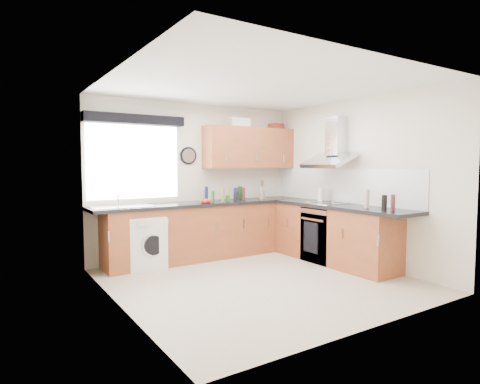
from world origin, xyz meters
TOP-DOWN VIEW (x-y plane):
  - ground_plane at (0.00, 0.00)m, footprint 3.60×3.60m
  - ceiling at (0.00, 0.00)m, footprint 3.60×3.60m
  - wall_back at (0.00, 1.80)m, footprint 3.60×0.02m
  - wall_front at (0.00, -1.80)m, footprint 3.60×0.02m
  - wall_left at (-1.80, 0.00)m, footprint 0.02×3.60m
  - wall_right at (1.80, 0.00)m, footprint 0.02×3.60m
  - window at (-1.05, 1.79)m, footprint 1.40×0.02m
  - window_blind at (-1.05, 1.70)m, footprint 1.50×0.18m
  - splashback at (1.79, 0.30)m, footprint 0.01×3.00m
  - base_cab_back at (-0.10, 1.51)m, footprint 3.00×0.58m
  - base_cab_corner at (1.50, 1.50)m, footprint 0.60×0.60m
  - base_cab_right at (1.51, 0.15)m, footprint 0.58×2.10m
  - worktop_back at (0.00, 1.50)m, footprint 3.60×0.62m
  - worktop_right at (1.50, 0.00)m, footprint 0.62×2.42m
  - sink at (-1.33, 1.50)m, footprint 0.84×0.46m
  - oven at (1.50, 0.30)m, footprint 0.56×0.58m
  - hob_plate at (1.50, 0.30)m, footprint 0.52×0.52m
  - extractor_hood at (1.60, 0.30)m, footprint 0.52×0.78m
  - upper_cabinets at (0.95, 1.62)m, footprint 1.70×0.35m
  - washing_machine at (-1.00, 1.40)m, footprint 0.62×0.61m
  - wall_clock at (-0.15, 1.76)m, footprint 0.29×0.04m
  - casserole at (0.75, 1.72)m, footprint 0.38×0.28m
  - storage_box at (1.60, 1.72)m, footprint 0.28×0.25m
  - utensil_pot at (1.15, 1.53)m, footprint 0.10×0.10m
  - kitchen_roll at (1.62, 0.55)m, footprint 0.10×0.10m
  - tomato_cluster at (-0.09, 1.30)m, footprint 0.17×0.17m
  - jar_0 at (0.38, 1.43)m, footprint 0.06×0.06m
  - jar_1 at (0.57, 1.45)m, footprint 0.05×0.05m
  - jar_2 at (0.60, 1.53)m, footprint 0.08×0.08m
  - jar_3 at (0.09, 1.41)m, footprint 0.05×0.05m
  - jar_4 at (1.12, 1.51)m, footprint 0.07×0.07m
  - jar_5 at (0.77, 1.64)m, footprint 0.07×0.07m
  - jar_6 at (0.73, 1.48)m, footprint 0.05×0.05m
  - jar_7 at (0.29, 1.42)m, footprint 0.05×0.05m
  - jar_8 at (0.13, 1.69)m, footprint 0.06×0.06m
  - bottle_0 at (1.50, -0.47)m, footprint 0.07×0.07m
  - bottle_1 at (1.41, -0.82)m, footprint 0.07×0.07m
  - bottle_2 at (1.45, -0.93)m, footprint 0.06×0.06m

SIDE VIEW (x-z plane):
  - ground_plane at x=0.00m, z-range 0.00..0.00m
  - washing_machine at x=-1.00m, z-range 0.00..0.76m
  - oven at x=1.50m, z-range 0.00..0.85m
  - base_cab_back at x=-0.10m, z-range 0.00..0.86m
  - base_cab_corner at x=1.50m, z-range 0.00..0.86m
  - base_cab_right at x=1.51m, z-range 0.00..0.86m
  - worktop_back at x=0.00m, z-range 0.86..0.91m
  - worktop_right at x=1.50m, z-range 0.86..0.91m
  - hob_plate at x=1.50m, z-range 0.91..0.92m
  - tomato_cluster at x=-0.09m, z-range 0.91..0.98m
  - sink at x=-1.33m, z-range 0.90..1.00m
  - jar_0 at x=0.38m, z-range 0.91..1.01m
  - utensil_pot at x=1.15m, z-range 0.91..1.04m
  - jar_1 at x=0.57m, z-range 0.91..1.06m
  - jar_3 at x=0.09m, z-range 0.91..1.09m
  - jar_2 at x=0.60m, z-range 0.91..1.12m
  - bottle_1 at x=1.41m, z-range 0.91..1.12m
  - jar_6 at x=0.73m, z-range 0.91..1.12m
  - jar_4 at x=1.12m, z-range 0.91..1.12m
  - bottle_2 at x=1.45m, z-range 0.91..1.13m
  - jar_5 at x=0.77m, z-range 0.91..1.13m
  - kitchen_roll at x=1.62m, z-range 0.91..1.13m
  - jar_7 at x=0.29m, z-range 0.91..1.14m
  - jar_8 at x=0.13m, z-range 0.91..1.15m
  - bottle_0 at x=1.50m, z-range 0.91..1.17m
  - splashback at x=1.79m, z-range 0.91..1.45m
  - wall_back at x=0.00m, z-range 0.00..2.50m
  - wall_front at x=0.00m, z-range 0.00..2.50m
  - wall_left at x=-1.80m, z-range 0.00..2.50m
  - wall_right at x=1.80m, z-range 0.00..2.50m
  - window at x=-1.05m, z-range 1.00..2.10m
  - wall_clock at x=-0.15m, z-range 1.51..1.80m
  - extractor_hood at x=1.60m, z-range 1.44..2.10m
  - upper_cabinets at x=0.95m, z-range 1.45..2.15m
  - window_blind at x=-1.05m, z-range 2.11..2.25m
  - storage_box at x=1.60m, z-range 2.15..2.26m
  - casserole at x=0.75m, z-range 2.15..2.31m
  - ceiling at x=0.00m, z-range 2.49..2.51m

